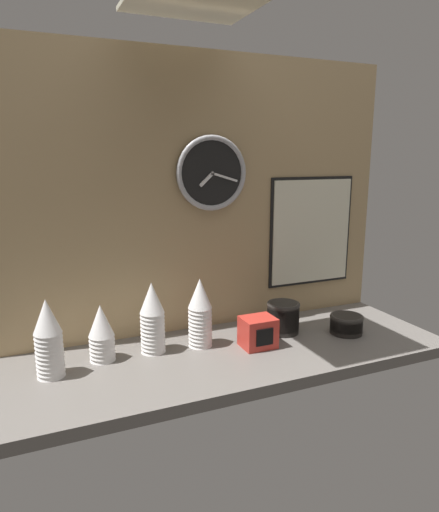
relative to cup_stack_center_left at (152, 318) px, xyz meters
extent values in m
cube|color=slate|center=(0.24, -0.09, -0.15)|extent=(1.60, 0.56, 0.04)
cube|color=tan|center=(0.24, 0.17, 0.40)|extent=(1.60, 0.03, 1.05)
cone|color=white|center=(0.00, 0.00, -0.07)|extent=(0.09, 0.09, 0.11)
cone|color=white|center=(0.00, 0.00, -0.06)|extent=(0.09, 0.09, 0.11)
cone|color=white|center=(0.00, 0.00, -0.04)|extent=(0.09, 0.09, 0.11)
cone|color=white|center=(0.00, 0.00, -0.03)|extent=(0.09, 0.09, 0.11)
cone|color=white|center=(0.00, 0.00, -0.01)|extent=(0.09, 0.09, 0.11)
cone|color=white|center=(0.00, 0.00, 0.00)|extent=(0.09, 0.09, 0.11)
cone|color=white|center=(0.00, 0.00, 0.01)|extent=(0.09, 0.09, 0.11)
cone|color=white|center=(0.00, 0.00, 0.03)|extent=(0.09, 0.09, 0.11)
cone|color=white|center=(0.00, 0.00, 0.04)|extent=(0.09, 0.09, 0.11)
cone|color=white|center=(0.00, 0.00, 0.06)|extent=(0.09, 0.09, 0.11)
cone|color=white|center=(0.00, 0.00, 0.07)|extent=(0.09, 0.09, 0.11)
cone|color=white|center=(-0.34, -0.05, -0.07)|extent=(0.09, 0.09, 0.11)
cone|color=white|center=(-0.34, -0.05, -0.06)|extent=(0.09, 0.09, 0.11)
cone|color=white|center=(-0.34, -0.05, -0.04)|extent=(0.09, 0.09, 0.11)
cone|color=white|center=(-0.34, -0.05, -0.03)|extent=(0.09, 0.09, 0.11)
cone|color=white|center=(-0.34, -0.05, -0.01)|extent=(0.09, 0.09, 0.11)
cone|color=white|center=(-0.34, -0.05, 0.00)|extent=(0.09, 0.09, 0.11)
cone|color=white|center=(-0.34, -0.05, 0.01)|extent=(0.09, 0.09, 0.11)
cone|color=white|center=(-0.34, -0.05, 0.03)|extent=(0.09, 0.09, 0.11)
cone|color=white|center=(-0.34, -0.05, 0.04)|extent=(0.09, 0.09, 0.11)
cone|color=white|center=(-0.34, -0.05, 0.06)|extent=(0.09, 0.09, 0.11)
cone|color=white|center=(-0.34, -0.05, 0.07)|extent=(0.09, 0.09, 0.11)
cone|color=white|center=(0.17, -0.01, -0.07)|extent=(0.09, 0.09, 0.11)
cone|color=white|center=(0.17, -0.01, -0.06)|extent=(0.09, 0.09, 0.11)
cone|color=white|center=(0.17, -0.01, -0.04)|extent=(0.09, 0.09, 0.11)
cone|color=white|center=(0.17, -0.01, -0.03)|extent=(0.09, 0.09, 0.11)
cone|color=white|center=(0.17, -0.01, -0.01)|extent=(0.09, 0.09, 0.11)
cone|color=white|center=(0.17, -0.01, 0.00)|extent=(0.09, 0.09, 0.11)
cone|color=white|center=(0.17, -0.01, 0.01)|extent=(0.09, 0.09, 0.11)
cone|color=white|center=(0.17, -0.01, 0.03)|extent=(0.09, 0.09, 0.11)
cone|color=white|center=(0.17, -0.01, 0.04)|extent=(0.09, 0.09, 0.11)
cone|color=white|center=(0.17, -0.01, 0.06)|extent=(0.09, 0.09, 0.11)
cone|color=white|center=(0.17, -0.01, 0.07)|extent=(0.09, 0.09, 0.11)
cone|color=white|center=(-0.17, 0.00, -0.07)|extent=(0.09, 0.09, 0.11)
cone|color=white|center=(-0.17, 0.00, -0.06)|extent=(0.09, 0.09, 0.11)
cone|color=white|center=(-0.17, 0.00, -0.04)|extent=(0.09, 0.09, 0.11)
cone|color=white|center=(-0.17, 0.00, -0.03)|extent=(0.09, 0.09, 0.11)
cone|color=white|center=(-0.17, 0.00, -0.01)|extent=(0.09, 0.09, 0.11)
cone|color=white|center=(-0.17, 0.00, 0.00)|extent=(0.09, 0.09, 0.11)
cone|color=white|center=(-0.17, 0.00, 0.01)|extent=(0.09, 0.09, 0.11)
cylinder|color=black|center=(0.73, -0.13, -0.11)|extent=(0.12, 0.12, 0.04)
cylinder|color=black|center=(0.73, -0.13, -0.09)|extent=(0.12, 0.12, 0.04)
cylinder|color=black|center=(0.73, -0.13, -0.07)|extent=(0.12, 0.12, 0.04)
torus|color=#302D2A|center=(0.73, -0.13, -0.06)|extent=(0.13, 0.13, 0.01)
cylinder|color=black|center=(0.51, -0.02, -0.11)|extent=(0.12, 0.12, 0.04)
cylinder|color=black|center=(0.51, -0.02, -0.09)|extent=(0.12, 0.12, 0.04)
cylinder|color=black|center=(0.51, -0.02, -0.07)|extent=(0.12, 0.12, 0.04)
cylinder|color=black|center=(0.51, -0.02, -0.06)|extent=(0.12, 0.12, 0.04)
cylinder|color=black|center=(0.51, -0.02, -0.04)|extent=(0.12, 0.12, 0.04)
cylinder|color=black|center=(0.51, -0.02, -0.03)|extent=(0.12, 0.12, 0.04)
torus|color=#302D2A|center=(0.51, -0.02, -0.01)|extent=(0.13, 0.13, 0.01)
cylinder|color=black|center=(0.28, 0.15, 0.48)|extent=(0.27, 0.02, 0.27)
torus|color=#B2B2B7|center=(0.28, 0.14, 0.48)|extent=(0.28, 0.02, 0.28)
cube|color=white|center=(0.26, 0.13, 0.46)|extent=(0.06, 0.01, 0.05)
cube|color=white|center=(0.33, 0.13, 0.47)|extent=(0.10, 0.01, 0.04)
cylinder|color=white|center=(0.28, 0.13, 0.48)|extent=(0.01, 0.01, 0.01)
cube|color=black|center=(0.74, 0.15, 0.23)|extent=(0.40, 0.01, 0.46)
cube|color=#EFEACC|center=(0.74, 0.15, 0.23)|extent=(0.38, 0.01, 0.44)
cube|color=red|center=(0.36, -0.10, -0.07)|extent=(0.12, 0.10, 0.11)
cube|color=black|center=(0.36, -0.16, -0.07)|extent=(0.07, 0.00, 0.06)
camera|label=1|loc=(-0.37, -1.47, 0.55)|focal=32.00mm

